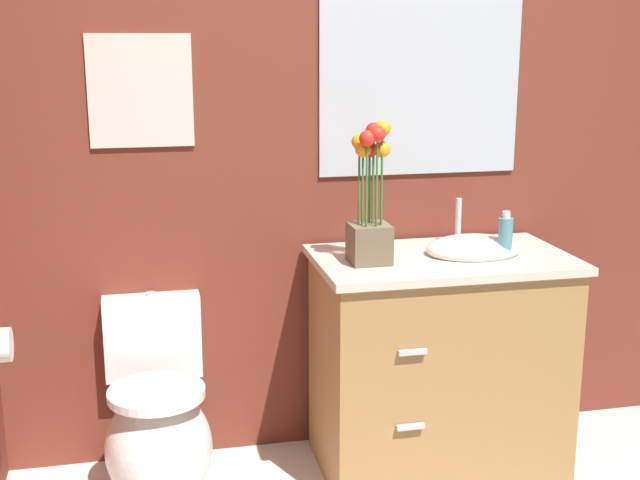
% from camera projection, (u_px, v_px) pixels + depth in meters
% --- Properties ---
extents(wall_back, '(4.19, 0.05, 2.50)m').
position_uv_depth(wall_back, '(398.00, 135.00, 3.28)').
color(wall_back, maroon).
rests_on(wall_back, ground_plane).
extents(toilet, '(0.38, 0.59, 0.69)m').
position_uv_depth(toilet, '(158.00, 430.00, 3.03)').
color(toilet, white).
rests_on(toilet, ground_plane).
extents(vanity_cabinet, '(0.94, 0.56, 1.02)m').
position_uv_depth(vanity_cabinet, '(440.00, 360.00, 3.19)').
color(vanity_cabinet, '#9E7242').
rests_on(vanity_cabinet, ground_plane).
extents(flower_vase, '(0.14, 0.14, 0.51)m').
position_uv_depth(flower_vase, '(370.00, 208.00, 2.95)').
color(flower_vase, brown).
rests_on(flower_vase, vanity_cabinet).
extents(soap_bottle, '(0.05, 0.05, 0.17)m').
position_uv_depth(soap_bottle, '(505.00, 237.00, 3.04)').
color(soap_bottle, teal).
rests_on(soap_bottle, vanity_cabinet).
extents(wall_poster, '(0.37, 0.01, 0.40)m').
position_uv_depth(wall_poster, '(140.00, 91.00, 3.01)').
color(wall_poster, beige).
extents(wall_mirror, '(0.80, 0.01, 0.70)m').
position_uv_depth(wall_mirror, '(421.00, 83.00, 3.22)').
color(wall_mirror, '#B2BCC6').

